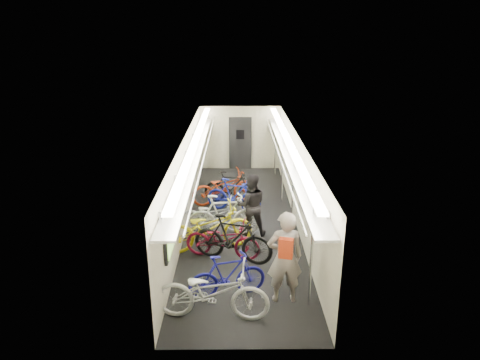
{
  "coord_description": "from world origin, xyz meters",
  "views": [
    {
      "loc": [
        -0.13,
        -10.8,
        5.02
      ],
      "look_at": [
        -0.04,
        0.29,
        1.15
      ],
      "focal_mm": 32.0,
      "sensor_mm": 36.0,
      "label": 1
    }
  ],
  "objects_px": {
    "passenger_mid": "(251,205)",
    "backpack": "(286,248)",
    "passenger_near": "(285,257)",
    "bicycle_0": "(212,292)",
    "bicycle_1": "(227,276)"
  },
  "relations": [
    {
      "from": "bicycle_1",
      "to": "passenger_near",
      "type": "bearing_deg",
      "value": -111.4
    },
    {
      "from": "passenger_near",
      "to": "passenger_mid",
      "type": "xyz_separation_m",
      "value": [
        -0.55,
        2.91,
        -0.12
      ]
    },
    {
      "from": "bicycle_0",
      "to": "backpack",
      "type": "bearing_deg",
      "value": -72.47
    },
    {
      "from": "passenger_mid",
      "to": "backpack",
      "type": "height_order",
      "value": "passenger_mid"
    },
    {
      "from": "passenger_near",
      "to": "backpack",
      "type": "distance_m",
      "value": 0.43
    },
    {
      "from": "passenger_near",
      "to": "passenger_mid",
      "type": "relative_size",
      "value": 1.15
    },
    {
      "from": "bicycle_1",
      "to": "backpack",
      "type": "distance_m",
      "value": 1.41
    },
    {
      "from": "passenger_near",
      "to": "backpack",
      "type": "bearing_deg",
      "value": 81.62
    },
    {
      "from": "bicycle_1",
      "to": "bicycle_0",
      "type": "bearing_deg",
      "value": 144.89
    },
    {
      "from": "bicycle_0",
      "to": "bicycle_1",
      "type": "relative_size",
      "value": 1.34
    },
    {
      "from": "bicycle_0",
      "to": "bicycle_1",
      "type": "distance_m",
      "value": 0.74
    },
    {
      "from": "bicycle_1",
      "to": "backpack",
      "type": "xyz_separation_m",
      "value": [
        1.08,
        -0.39,
        0.81
      ]
    },
    {
      "from": "passenger_mid",
      "to": "backpack",
      "type": "bearing_deg",
      "value": 95.65
    },
    {
      "from": "passenger_mid",
      "to": "backpack",
      "type": "xyz_separation_m",
      "value": [
        0.53,
        -3.16,
        0.46
      ]
    },
    {
      "from": "bicycle_1",
      "to": "passenger_mid",
      "type": "xyz_separation_m",
      "value": [
        0.55,
        2.77,
        0.35
      ]
    }
  ]
}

